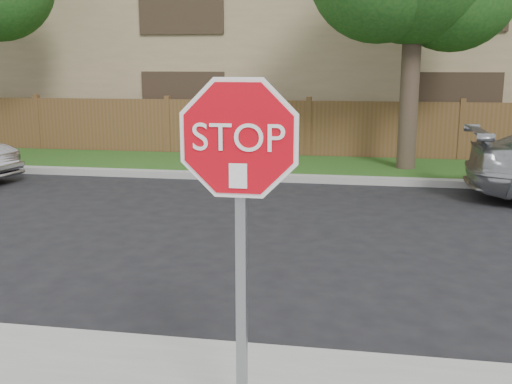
# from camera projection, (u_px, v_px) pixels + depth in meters

# --- Properties ---
(ground) EXTENTS (90.00, 90.00, 0.00)m
(ground) POSITION_uv_depth(u_px,v_px,m) (201.00, 349.00, 5.53)
(ground) COLOR black
(ground) RESTS_ON ground
(far_curb) EXTENTS (70.00, 0.30, 0.15)m
(far_curb) POSITION_uv_depth(u_px,v_px,m) (295.00, 178.00, 13.37)
(far_curb) COLOR gray
(far_curb) RESTS_ON ground
(grass_strip) EXTENTS (70.00, 3.00, 0.12)m
(grass_strip) POSITION_uv_depth(u_px,v_px,m) (302.00, 167.00, 14.96)
(grass_strip) COLOR #1E4714
(grass_strip) RESTS_ON ground
(fence) EXTENTS (70.00, 0.12, 1.60)m
(fence) POSITION_uv_depth(u_px,v_px,m) (308.00, 130.00, 16.35)
(fence) COLOR brown
(fence) RESTS_ON ground
(apartment_building) EXTENTS (35.20, 9.20, 7.20)m
(apartment_building) POSITION_uv_depth(u_px,v_px,m) (324.00, 36.00, 21.17)
(apartment_building) COLOR #8F7F58
(apartment_building) RESTS_ON ground
(stop_sign) EXTENTS (1.01, 0.13, 2.55)m
(stop_sign) POSITION_uv_depth(u_px,v_px,m) (240.00, 191.00, 3.61)
(stop_sign) COLOR gray
(stop_sign) RESTS_ON sidewalk_near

